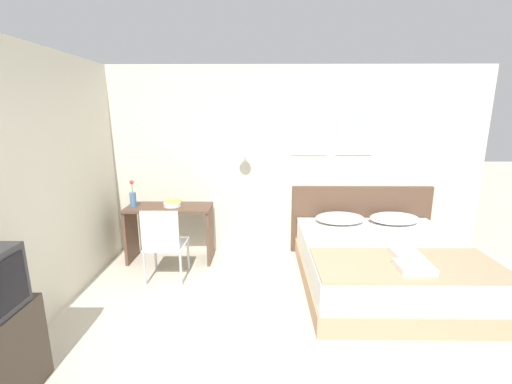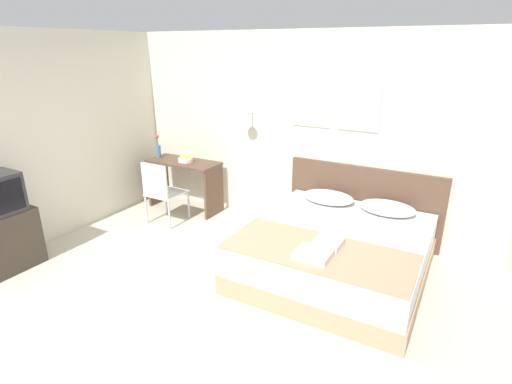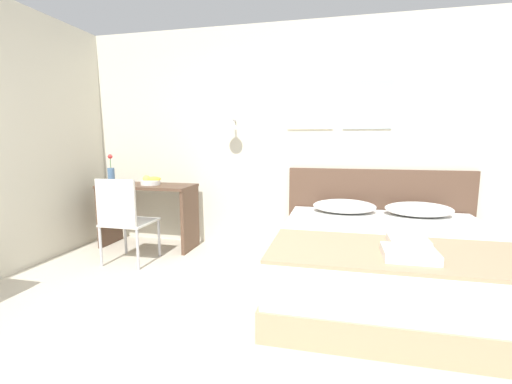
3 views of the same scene
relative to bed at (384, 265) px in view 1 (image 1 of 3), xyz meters
The scene contains 13 objects.
ground_plane 1.88m from the bed, 127.53° to the right, with size 24.00×24.00×0.00m, color beige.
wall_back 1.90m from the bed, 135.75° to the left, with size 5.64×0.31×2.65m.
bed is the anchor object (origin of this frame).
headboard 1.06m from the bed, 90.00° to the left, with size 2.01×0.06×0.99m.
pillow_left 0.90m from the bed, 116.65° to the left, with size 0.66×0.44×0.14m.
pillow_right 0.90m from the bed, 63.35° to the left, with size 0.66×0.44×0.14m.
throw_blanket 0.65m from the bed, 90.00° to the right, with size 1.84×0.81×0.02m.
folded_towel_near_foot 0.55m from the bed, 83.96° to the right, with size 0.26×0.27×0.06m.
folded_towel_mid_bed 0.80m from the bed, 89.85° to the right, with size 0.33×0.28×0.06m.
desk 2.82m from the bed, 165.15° to the left, with size 1.14×0.50×0.78m.
desk_chair 2.64m from the bed, behind, with size 0.47×0.47×0.93m.
fruit_bowl 2.81m from the bed, 165.01° to the left, with size 0.25×0.23×0.12m.
flower_vase 3.32m from the bed, 167.72° to the left, with size 0.08×0.08×0.37m.
Camera 1 is at (-0.34, -2.27, 2.03)m, focal length 24.00 mm.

